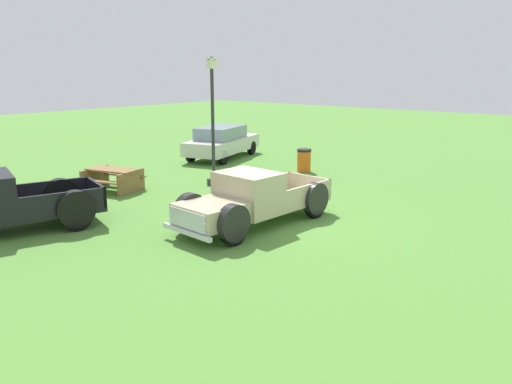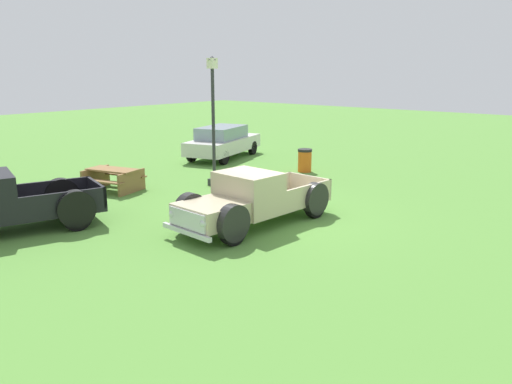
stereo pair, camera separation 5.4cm
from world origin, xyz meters
name	(u,v)px [view 1 (the left image)]	position (x,y,z in m)	size (l,w,h in m)	color
ground_plane	(278,219)	(0.00, 0.00, 0.00)	(80.00, 80.00, 0.00)	#548C38
pickup_truck_foreground	(247,201)	(-1.12, 0.21, 0.71)	(4.98, 2.19, 1.49)	#C6B793
sedan_distant_a	(222,141)	(6.35, 8.19, 0.80)	(4.91, 3.05, 1.53)	silver
lamp_post_near	(213,119)	(1.89, 4.40, 2.41)	(0.36, 0.36, 4.61)	#2D2D33
picnic_table	(113,177)	(-0.98, 6.54, 0.49)	(1.90, 2.12, 0.78)	olive
trash_can	(304,160)	(6.12, 3.30, 0.48)	(0.59, 0.59, 0.95)	orange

